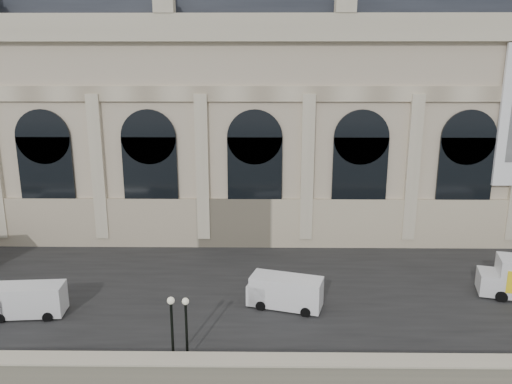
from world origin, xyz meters
TOP-DOWN VIEW (x-y plane):
  - quay at (0.00, 35.00)m, footprint 160.00×70.00m
  - street at (0.00, 14.00)m, footprint 160.00×24.00m
  - parapet at (0.00, 0.60)m, footprint 160.00×1.40m
  - museum at (-5.98, 30.86)m, footprint 69.00×18.70m
  - van_b at (-20.41, 7.71)m, footprint 5.45×2.54m
  - van_c at (-1.81, 9.30)m, footprint 5.80×3.49m
  - lamp_left at (-8.65, 1.92)m, footprint 0.45×0.45m
  - lamp_right at (-7.84, 2.25)m, footprint 0.42×0.42m

SIDE VIEW (x-z plane):
  - quay at x=0.00m, z-range 0.00..6.00m
  - street at x=0.00m, z-range 6.00..6.06m
  - parapet at x=0.00m, z-range 6.01..7.22m
  - van_b at x=-20.41m, z-range 6.03..8.39m
  - van_c at x=-1.81m, z-range 6.03..8.45m
  - lamp_right at x=-7.84m, z-range 5.99..10.16m
  - lamp_left at x=-8.65m, z-range 5.99..10.38m
  - museum at x=-5.98m, z-range 5.17..34.27m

